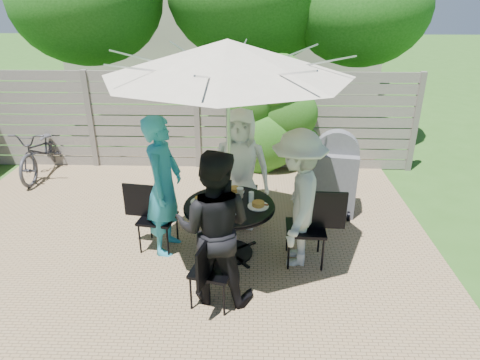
{
  "coord_description": "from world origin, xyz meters",
  "views": [
    {
      "loc": [
        1.04,
        -4.65,
        3.16
      ],
      "look_at": [
        0.88,
        0.24,
        0.97
      ],
      "focal_mm": 32.0,
      "sensor_mm": 36.0,
      "label": 1
    }
  ],
  "objects_px": {
    "person_right": "(297,200)",
    "plate_front": "(223,217)",
    "person_back": "(240,169)",
    "chair_left": "(157,230)",
    "plate_left": "(201,200)",
    "chair_right": "(306,241)",
    "plate_right": "(258,205)",
    "glass_front": "(234,210)",
    "bicycle": "(43,151)",
    "glass_right": "(251,197)",
    "person_left": "(164,186)",
    "glass_back": "(225,190)",
    "coffee_cup": "(240,193)",
    "chair_back": "(242,202)",
    "plate_back": "(234,190)",
    "patio_table": "(229,220)",
    "syrup_jug": "(225,196)",
    "bbq_grill": "(334,176)",
    "chair_front": "(213,283)",
    "umbrella": "(228,58)",
    "person_front": "(214,228)"
  },
  "relations": [
    {
      "from": "patio_table",
      "to": "plate_front",
      "type": "relative_size",
      "value": 4.82
    },
    {
      "from": "chair_right",
      "to": "person_right",
      "type": "distance_m",
      "value": 0.59
    },
    {
      "from": "umbrella",
      "to": "plate_back",
      "type": "height_order",
      "value": "umbrella"
    },
    {
      "from": "glass_front",
      "to": "glass_right",
      "type": "height_order",
      "value": "same"
    },
    {
      "from": "person_back",
      "to": "plate_left",
      "type": "xyz_separation_m",
      "value": [
        -0.47,
        -0.77,
        -0.11
      ]
    },
    {
      "from": "umbrella",
      "to": "person_right",
      "type": "relative_size",
      "value": 1.8
    },
    {
      "from": "chair_right",
      "to": "glass_right",
      "type": "bearing_deg",
      "value": -14.34
    },
    {
      "from": "coffee_cup",
      "to": "plate_back",
      "type": "bearing_deg",
      "value": 117.85
    },
    {
      "from": "syrup_jug",
      "to": "glass_back",
      "type": "bearing_deg",
      "value": 94.4
    },
    {
      "from": "umbrella",
      "to": "coffee_cup",
      "type": "xyz_separation_m",
      "value": [
        0.13,
        0.2,
        -1.7
      ]
    },
    {
      "from": "person_front",
      "to": "plate_front",
      "type": "bearing_deg",
      "value": -90.0
    },
    {
      "from": "plate_right",
      "to": "glass_right",
      "type": "distance_m",
      "value": 0.15
    },
    {
      "from": "chair_back",
      "to": "person_right",
      "type": "distance_m",
      "value": 1.4
    },
    {
      "from": "person_back",
      "to": "chair_front",
      "type": "distance_m",
      "value": 1.89
    },
    {
      "from": "plate_right",
      "to": "chair_back",
      "type": "bearing_deg",
      "value": 102.82
    },
    {
      "from": "chair_front",
      "to": "umbrella",
      "type": "bearing_deg",
      "value": 6.65
    },
    {
      "from": "chair_right",
      "to": "plate_back",
      "type": "height_order",
      "value": "chair_right"
    },
    {
      "from": "plate_left",
      "to": "glass_front",
      "type": "xyz_separation_m",
      "value": [
        0.43,
        -0.32,
        0.05
      ]
    },
    {
      "from": "person_front",
      "to": "plate_back",
      "type": "xyz_separation_m",
      "value": [
        0.16,
        1.18,
        -0.12
      ]
    },
    {
      "from": "person_right",
      "to": "plate_left",
      "type": "xyz_separation_m",
      "value": [
        -1.18,
        0.16,
        -0.11
      ]
    },
    {
      "from": "chair_right",
      "to": "plate_right",
      "type": "bearing_deg",
      "value": -5.87
    },
    {
      "from": "chair_left",
      "to": "chair_back",
      "type": "bearing_deg",
      "value": 46.14
    },
    {
      "from": "plate_back",
      "to": "plate_right",
      "type": "xyz_separation_m",
      "value": [
        0.31,
        -0.4,
        0.0
      ]
    },
    {
      "from": "glass_front",
      "to": "coffee_cup",
      "type": "height_order",
      "value": "glass_front"
    },
    {
      "from": "person_left",
      "to": "glass_right",
      "type": "relative_size",
      "value": 13.04
    },
    {
      "from": "glass_back",
      "to": "coffee_cup",
      "type": "height_order",
      "value": "glass_back"
    },
    {
      "from": "patio_table",
      "to": "chair_back",
      "type": "bearing_deg",
      "value": 82.38
    },
    {
      "from": "chair_front",
      "to": "plate_right",
      "type": "xyz_separation_m",
      "value": [
        0.49,
        0.91,
        0.49
      ]
    },
    {
      "from": "chair_right",
      "to": "person_right",
      "type": "height_order",
      "value": "person_right"
    },
    {
      "from": "chair_left",
      "to": "coffee_cup",
      "type": "relative_size",
      "value": 7.57
    },
    {
      "from": "chair_left",
      "to": "plate_front",
      "type": "distance_m",
      "value": 1.14
    },
    {
      "from": "glass_back",
      "to": "coffee_cup",
      "type": "distance_m",
      "value": 0.21
    },
    {
      "from": "person_front",
      "to": "person_right",
      "type": "xyz_separation_m",
      "value": [
        0.93,
        0.71,
        -0.01
      ]
    },
    {
      "from": "person_right",
      "to": "plate_back",
      "type": "height_order",
      "value": "person_right"
    },
    {
      "from": "person_back",
      "to": "chair_left",
      "type": "height_order",
      "value": "person_back"
    },
    {
      "from": "chair_front",
      "to": "person_right",
      "type": "height_order",
      "value": "person_right"
    },
    {
      "from": "syrup_jug",
      "to": "person_right",
      "type": "bearing_deg",
      "value": -10.9
    },
    {
      "from": "person_right",
      "to": "plate_front",
      "type": "relative_size",
      "value": 6.66
    },
    {
      "from": "bbq_grill",
      "to": "plate_back",
      "type": "bearing_deg",
      "value": -140.29
    },
    {
      "from": "glass_front",
      "to": "chair_left",
      "type": "bearing_deg",
      "value": 158.66
    },
    {
      "from": "person_back",
      "to": "chair_left",
      "type": "xyz_separation_m",
      "value": [
        -1.07,
        -0.69,
        -0.59
      ]
    },
    {
      "from": "chair_right",
      "to": "glass_right",
      "type": "relative_size",
      "value": 7.01
    },
    {
      "from": "plate_back",
      "to": "syrup_jug",
      "type": "bearing_deg",
      "value": -108.64
    },
    {
      "from": "glass_right",
      "to": "syrup_jug",
      "type": "height_order",
      "value": "syrup_jug"
    },
    {
      "from": "chair_left",
      "to": "plate_right",
      "type": "relative_size",
      "value": 3.49
    },
    {
      "from": "glass_back",
      "to": "glass_front",
      "type": "bearing_deg",
      "value": -75.69
    },
    {
      "from": "glass_front",
      "to": "bicycle",
      "type": "relative_size",
      "value": 0.08
    },
    {
      "from": "chair_right",
      "to": "plate_right",
      "type": "xyz_separation_m",
      "value": [
        -0.6,
        0.08,
        0.46
      ]
    },
    {
      "from": "person_left",
      "to": "glass_back",
      "type": "relative_size",
      "value": 13.04
    },
    {
      "from": "plate_left",
      "to": "glass_back",
      "type": "height_order",
      "value": "glass_back"
    }
  ]
}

